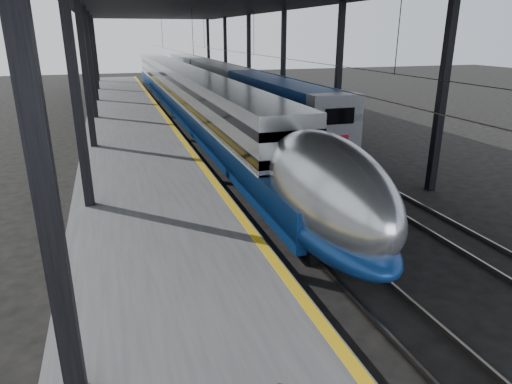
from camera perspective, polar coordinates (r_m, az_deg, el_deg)
name	(u,v)px	position (r m, az deg, el deg)	size (l,w,h in m)	color
ground	(280,266)	(14.96, 2.97, -9.28)	(160.00, 160.00, 0.00)	black
platform	(131,135)	(32.97, -15.34, 6.94)	(6.00, 80.00, 1.00)	#4C4C4F
yellow_strip	(171,125)	(33.09, -10.54, 8.24)	(0.30, 80.00, 0.01)	gold
rails	(242,133)	(34.30, -1.75, 7.36)	(6.52, 80.00, 0.16)	slate
canopy	(203,2)	(33.00, -6.62, 22.56)	(18.00, 75.00, 9.47)	black
tgv_train	(188,95)	(41.61, -8.47, 11.87)	(2.91, 65.20, 4.17)	silver
second_train	(221,83)	(50.87, -4.43, 13.43)	(2.92, 56.05, 4.02)	navy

